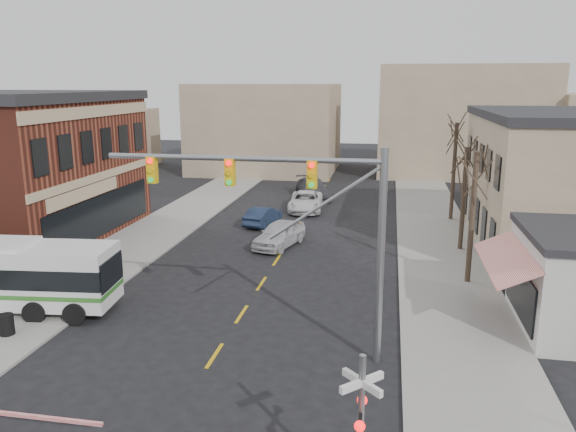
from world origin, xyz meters
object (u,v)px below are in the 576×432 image
Objects in this scene: rr_crossing_east at (343,430)px; car_b at (263,216)px; pedestrian_far at (80,266)px; traffic_signal_mast at (303,208)px; pedestrian_near at (19,294)px; car_c at (306,201)px; car_d at (313,189)px; car_a at (279,234)px; trash_bin at (6,325)px.

car_b is (-8.07, 26.82, -1.29)m from rr_crossing_east.
pedestrian_far is (-14.77, 13.38, -1.10)m from rr_crossing_east.
pedestrian_near is (-13.16, 1.74, -4.86)m from traffic_signal_mast.
car_b is at bearing 107.02° from traffic_signal_mast.
rr_crossing_east reaches higher than car_c.
car_d is (-5.80, 37.22, -1.11)m from rr_crossing_east.
car_d reaches higher than car_b.
traffic_signal_mast is 25.36m from car_c.
car_c is 0.94× the size of car_d.
car_d reaches higher than pedestrian_near.
rr_crossing_east is (2.13, -7.40, -3.79)m from traffic_signal_mast.
car_d reaches higher than car_a.
car_c is (8.56, 25.22, 0.22)m from trash_bin.
car_d is (-3.67, 29.81, -4.90)m from traffic_signal_mast.
pedestrian_far is at bearing -120.50° from car_c.
rr_crossing_east is 19.96m from pedestrian_far.
car_a is 0.81× the size of car_d.
car_a is (8.42, 14.82, 0.27)m from trash_bin.
traffic_signal_mast is 20.93m from car_b.
car_b is at bearing -119.10° from car_c.
trash_bin is 0.21× the size of car_b.
rr_crossing_east is 1.01× the size of car_c.
pedestrian_far is (-6.70, -13.44, 0.19)m from car_b.
pedestrian_far reaches higher than car_b.
trash_bin is at bearing -177.12° from traffic_signal_mast.
car_b is 0.70× the size of car_d.
car_d is at bearing 29.99° from pedestrian_far.
trash_bin is 17.05m from car_a.
pedestrian_far is (-12.64, 5.97, -4.89)m from traffic_signal_mast.
trash_bin is at bearing -113.28° from car_c.
car_a reaches higher than pedestrian_far.
trash_bin is 0.15× the size of car_c.
car_c is at bearing -108.57° from car_d.
car_b is (-5.94, 19.41, -5.08)m from traffic_signal_mast.
rr_crossing_east is at bearing -127.51° from pedestrian_near.
traffic_signal_mast is 30.44m from car_d.
car_a is at bearing -95.26° from car_c.
car_a reaches higher than car_c.
trash_bin is (-14.25, 6.80, -1.42)m from rr_crossing_east.
trash_bin is 6.61m from pedestrian_far.
rr_crossing_east is at bearing 117.85° from car_b.
pedestrian_near is at bearing 113.95° from trash_bin.
pedestrian_near is at bearing 149.13° from rr_crossing_east.
car_c is 3.56× the size of pedestrian_near.
traffic_signal_mast is 1.74× the size of car_d.
pedestrian_near reaches higher than car_c.
car_a is 15.60m from car_d.
car_d is at bearing 86.61° from car_c.
car_a is at bearing 124.45° from car_b.
trash_bin is 0.57× the size of pedestrian_far.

